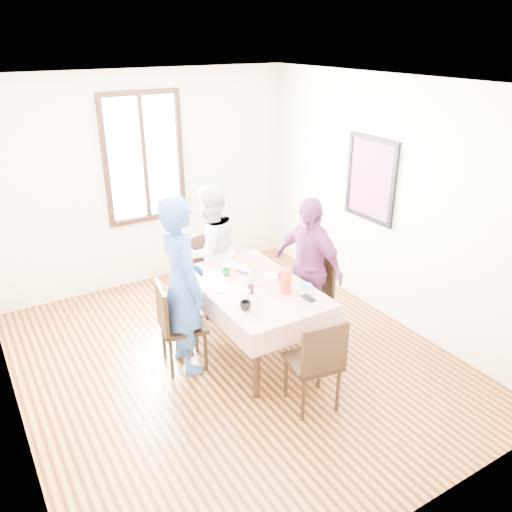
% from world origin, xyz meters
% --- Properties ---
extents(ground, '(4.50, 4.50, 0.00)m').
position_xyz_m(ground, '(0.00, 0.00, 0.00)').
color(ground, '#321708').
rests_on(ground, ground).
extents(back_wall, '(4.00, 0.00, 4.00)m').
position_xyz_m(back_wall, '(0.00, 2.25, 1.35)').
color(back_wall, '#F1E1C4').
rests_on(back_wall, ground).
extents(right_wall, '(0.00, 4.50, 4.50)m').
position_xyz_m(right_wall, '(2.00, 0.00, 1.35)').
color(right_wall, '#F1E1C4').
rests_on(right_wall, ground).
extents(window_frame, '(1.02, 0.06, 1.62)m').
position_xyz_m(window_frame, '(0.00, 2.23, 1.65)').
color(window_frame, black).
rests_on(window_frame, back_wall).
extents(window_pane, '(0.90, 0.02, 1.50)m').
position_xyz_m(window_pane, '(0.00, 2.24, 1.65)').
color(window_pane, white).
rests_on(window_pane, back_wall).
extents(art_poster, '(0.04, 0.76, 0.96)m').
position_xyz_m(art_poster, '(1.98, 0.30, 1.55)').
color(art_poster, red).
rests_on(art_poster, right_wall).
extents(dining_table, '(0.87, 1.45, 0.75)m').
position_xyz_m(dining_table, '(0.27, 0.05, 0.38)').
color(dining_table, black).
rests_on(dining_table, ground).
extents(tablecloth, '(0.99, 1.57, 0.01)m').
position_xyz_m(tablecloth, '(0.27, 0.05, 0.76)').
color(tablecloth, '#5A0308').
rests_on(tablecloth, dining_table).
extents(chair_left, '(0.49, 0.49, 0.91)m').
position_xyz_m(chair_left, '(-0.45, 0.19, 0.46)').
color(chair_left, black).
rests_on(chair_left, ground).
extents(chair_right, '(0.44, 0.44, 0.91)m').
position_xyz_m(chair_right, '(0.99, 0.09, 0.46)').
color(chair_right, black).
rests_on(chair_right, ground).
extents(chair_far, '(0.47, 0.47, 0.91)m').
position_xyz_m(chair_far, '(0.27, 1.05, 0.46)').
color(chair_far, black).
rests_on(chair_far, ground).
extents(chair_near, '(0.48, 0.48, 0.91)m').
position_xyz_m(chair_near, '(0.27, -0.95, 0.46)').
color(chair_near, black).
rests_on(chair_near, ground).
extents(person_left, '(0.44, 0.66, 1.77)m').
position_xyz_m(person_left, '(-0.43, 0.19, 0.89)').
color(person_left, '#294B99').
rests_on(person_left, ground).
extents(person_far, '(0.86, 0.73, 1.56)m').
position_xyz_m(person_far, '(0.27, 1.03, 0.78)').
color(person_far, silver).
rests_on(person_far, ground).
extents(person_right, '(0.56, 0.97, 1.55)m').
position_xyz_m(person_right, '(0.97, 0.09, 0.78)').
color(person_right, '#6F306D').
rests_on(person_right, ground).
extents(mug_black, '(0.11, 0.11, 0.08)m').
position_xyz_m(mug_black, '(-0.05, -0.33, 0.80)').
color(mug_black, black).
rests_on(mug_black, tablecloth).
extents(mug_flag, '(0.13, 0.13, 0.08)m').
position_xyz_m(mug_flag, '(0.55, -0.04, 0.80)').
color(mug_flag, red).
rests_on(mug_flag, tablecloth).
extents(mug_green, '(0.09, 0.09, 0.07)m').
position_xyz_m(mug_green, '(0.14, 0.39, 0.80)').
color(mug_green, '#0C7226').
rests_on(mug_green, tablecloth).
extents(serving_bowl, '(0.22, 0.22, 0.05)m').
position_xyz_m(serving_bowl, '(0.37, 0.38, 0.78)').
color(serving_bowl, white).
rests_on(serving_bowl, tablecloth).
extents(juice_carton, '(0.08, 0.08, 0.24)m').
position_xyz_m(juice_carton, '(0.45, -0.25, 0.88)').
color(juice_carton, red).
rests_on(juice_carton, tablecloth).
extents(butter_tub, '(0.13, 0.13, 0.07)m').
position_xyz_m(butter_tub, '(0.63, -0.34, 0.79)').
color(butter_tub, white).
rests_on(butter_tub, tablecloth).
extents(jam_jar, '(0.06, 0.06, 0.09)m').
position_xyz_m(jam_jar, '(0.16, -0.08, 0.81)').
color(jam_jar, black).
rests_on(jam_jar, tablecloth).
extents(drinking_glass, '(0.07, 0.07, 0.10)m').
position_xyz_m(drinking_glass, '(0.05, -0.19, 0.81)').
color(drinking_glass, silver).
rests_on(drinking_glass, tablecloth).
extents(smartphone, '(0.08, 0.16, 0.01)m').
position_xyz_m(smartphone, '(0.57, -0.47, 0.77)').
color(smartphone, black).
rests_on(smartphone, tablecloth).
extents(flower_vase, '(0.06, 0.06, 0.13)m').
position_xyz_m(flower_vase, '(0.28, 0.09, 0.83)').
color(flower_vase, silver).
rests_on(flower_vase, tablecloth).
extents(plate_left, '(0.20, 0.20, 0.01)m').
position_xyz_m(plate_left, '(-0.04, 0.16, 0.77)').
color(plate_left, white).
rests_on(plate_left, tablecloth).
extents(plate_right, '(0.20, 0.20, 0.01)m').
position_xyz_m(plate_right, '(0.54, 0.14, 0.77)').
color(plate_right, white).
rests_on(plate_right, tablecloth).
extents(plate_far, '(0.20, 0.20, 0.01)m').
position_xyz_m(plate_far, '(0.30, 0.61, 0.77)').
color(plate_far, white).
rests_on(plate_far, tablecloth).
extents(butter_lid, '(0.12, 0.12, 0.01)m').
position_xyz_m(butter_lid, '(0.63, -0.34, 0.83)').
color(butter_lid, blue).
rests_on(butter_lid, butter_tub).
extents(flower_bunch, '(0.09, 0.09, 0.10)m').
position_xyz_m(flower_bunch, '(0.28, 0.09, 0.94)').
color(flower_bunch, yellow).
rests_on(flower_bunch, flower_vase).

